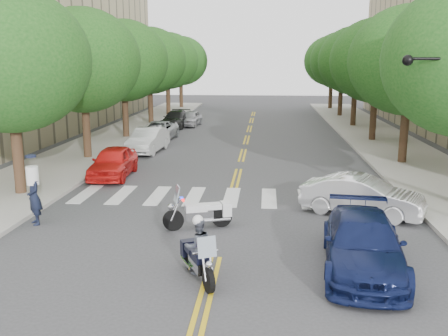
# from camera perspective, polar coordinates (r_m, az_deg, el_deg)

# --- Properties ---
(ground) EXTENTS (140.00, 140.00, 0.00)m
(ground) POSITION_cam_1_polar(r_m,az_deg,el_deg) (14.55, -0.96, -10.19)
(ground) COLOR #38383A
(ground) RESTS_ON ground
(sidewalk_left) EXTENTS (5.00, 60.00, 0.15)m
(sidewalk_left) POSITION_cam_1_polar(r_m,az_deg,el_deg) (37.42, -12.12, 3.47)
(sidewalk_left) COLOR #9E9991
(sidewalk_left) RESTS_ON ground
(sidewalk_right) EXTENTS (5.00, 60.00, 0.15)m
(sidewalk_right) POSITION_cam_1_polar(r_m,az_deg,el_deg) (36.72, 17.60, 3.01)
(sidewalk_right) COLOR #9E9991
(sidewalk_right) RESTS_ON ground
(tree_l_0) EXTENTS (6.40, 6.40, 8.45)m
(tree_l_0) POSITION_cam_1_polar(r_m,az_deg,el_deg) (21.90, -23.31, 11.23)
(tree_l_0) COLOR #382316
(tree_l_0) RESTS_ON ground
(tree_l_1) EXTENTS (6.40, 6.40, 8.45)m
(tree_l_1) POSITION_cam_1_polar(r_m,az_deg,el_deg) (29.22, -15.87, 11.73)
(tree_l_1) COLOR #382316
(tree_l_1) RESTS_ON ground
(tree_l_2) EXTENTS (6.40, 6.40, 8.45)m
(tree_l_2) POSITION_cam_1_polar(r_m,az_deg,el_deg) (36.83, -11.44, 11.93)
(tree_l_2) COLOR #382316
(tree_l_2) RESTS_ON ground
(tree_l_3) EXTENTS (6.40, 6.40, 8.45)m
(tree_l_3) POSITION_cam_1_polar(r_m,az_deg,el_deg) (44.57, -8.54, 12.02)
(tree_l_3) COLOR #382316
(tree_l_3) RESTS_ON ground
(tree_l_4) EXTENTS (6.40, 6.40, 8.45)m
(tree_l_4) POSITION_cam_1_polar(r_m,az_deg,el_deg) (52.39, -6.50, 12.07)
(tree_l_4) COLOR #382316
(tree_l_4) RESTS_ON ground
(tree_l_5) EXTENTS (6.40, 6.40, 8.45)m
(tree_l_5) POSITION_cam_1_polar(r_m,az_deg,el_deg) (60.26, -4.99, 12.09)
(tree_l_5) COLOR #382316
(tree_l_5) RESTS_ON ground
(tree_r_1) EXTENTS (6.40, 6.40, 8.45)m
(tree_r_1) POSITION_cam_1_polar(r_m,az_deg,el_deg) (28.38, 20.44, 11.43)
(tree_r_1) COLOR #382316
(tree_r_1) RESTS_ON ground
(tree_r_2) EXTENTS (6.40, 6.40, 8.45)m
(tree_r_2) POSITION_cam_1_polar(r_m,az_deg,el_deg) (36.16, 17.06, 11.64)
(tree_r_2) COLOR #382316
(tree_r_2) RESTS_ON ground
(tree_r_3) EXTENTS (6.40, 6.40, 8.45)m
(tree_r_3) POSITION_cam_1_polar(r_m,az_deg,el_deg) (44.02, 14.88, 11.76)
(tree_r_3) COLOR #382316
(tree_r_3) RESTS_ON ground
(tree_r_4) EXTENTS (6.40, 6.40, 8.45)m
(tree_r_4) POSITION_cam_1_polar(r_m,az_deg,el_deg) (51.93, 13.36, 11.83)
(tree_r_4) COLOR #382316
(tree_r_4) RESTS_ON ground
(tree_r_5) EXTENTS (6.40, 6.40, 8.45)m
(tree_r_5) POSITION_cam_1_polar(r_m,az_deg,el_deg) (59.85, 12.24, 11.87)
(tree_r_5) COLOR #382316
(tree_r_5) RESTS_ON ground
(motorcycle_police) EXTENTS (1.16, 2.01, 1.73)m
(motorcycle_police) POSITION_cam_1_polar(r_m,az_deg,el_deg) (12.97, -3.03, -9.38)
(motorcycle_police) COLOR black
(motorcycle_police) RESTS_ON ground
(motorcycle_parked) EXTENTS (2.28, 1.09, 1.52)m
(motorcycle_parked) POSITION_cam_1_polar(r_m,az_deg,el_deg) (16.84, -2.33, -5.15)
(motorcycle_parked) COLOR black
(motorcycle_parked) RESTS_ON ground
(officer_standing) EXTENTS (0.81, 0.85, 1.96)m
(officer_standing) POSITION_cam_1_polar(r_m,az_deg,el_deg) (18.28, -20.88, -3.08)
(officer_standing) COLOR black
(officer_standing) RESTS_ON ground
(convertible) EXTENTS (4.61, 3.13, 1.44)m
(convertible) POSITION_cam_1_polar(r_m,az_deg,el_deg) (18.86, 15.50, -3.09)
(convertible) COLOR silver
(convertible) RESTS_ON ground
(sedan_blue) EXTENTS (2.57, 5.25, 1.47)m
(sedan_blue) POSITION_cam_1_polar(r_m,az_deg,el_deg) (14.00, 15.60, -8.34)
(sedan_blue) COLOR #101944
(sedan_blue) RESTS_ON ground
(parked_car_a) EXTENTS (1.93, 4.41, 1.48)m
(parked_car_a) POSITION_cam_1_polar(r_m,az_deg,el_deg) (24.74, -12.54, 0.67)
(parked_car_a) COLOR red
(parked_car_a) RESTS_ON ground
(parked_car_b) EXTENTS (1.93, 4.64, 1.49)m
(parked_car_b) POSITION_cam_1_polar(r_m,az_deg,el_deg) (31.16, -8.69, 3.15)
(parked_car_b) COLOR silver
(parked_car_b) RESTS_ON ground
(parked_car_c) EXTENTS (2.46, 4.90, 1.33)m
(parked_car_c) POSITION_cam_1_polar(r_m,az_deg,el_deg) (35.78, -7.61, 4.20)
(parked_car_c) COLOR #A4A8AB
(parked_car_c) RESTS_ON ground
(parked_car_d) EXTENTS (2.13, 4.84, 1.38)m
(parked_car_d) POSITION_cam_1_polar(r_m,az_deg,el_deg) (42.86, -5.53, 5.58)
(parked_car_d) COLOR black
(parked_car_d) RESTS_ON ground
(parked_car_e) EXTENTS (1.86, 4.00, 1.33)m
(parked_car_e) POSITION_cam_1_polar(r_m,az_deg,el_deg) (43.66, -3.86, 5.69)
(parked_car_e) COLOR #99989D
(parked_car_e) RESTS_ON ground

